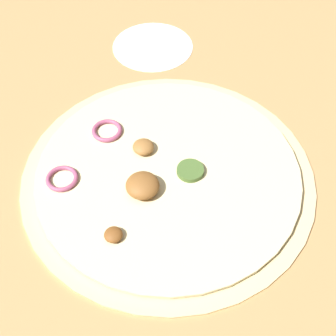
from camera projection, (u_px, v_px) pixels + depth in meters
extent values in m
plane|color=tan|center=(168.00, 176.00, 0.56)|extent=(3.00, 3.00, 0.00)
cylinder|color=beige|center=(168.00, 175.00, 0.56)|extent=(0.35, 0.35, 0.01)
cylinder|color=beige|center=(168.00, 172.00, 0.56)|extent=(0.32, 0.32, 0.00)
ellipsoid|color=brown|center=(143.00, 185.00, 0.53)|extent=(0.04, 0.04, 0.02)
ellipsoid|color=brown|center=(116.00, 236.00, 0.49)|extent=(0.02, 0.02, 0.01)
cylinder|color=#47662D|center=(190.00, 171.00, 0.55)|extent=(0.03, 0.03, 0.01)
torus|color=#A34C70|center=(107.00, 131.00, 0.59)|extent=(0.04, 0.04, 0.01)
torus|color=#A34C70|center=(62.00, 179.00, 0.54)|extent=(0.04, 0.04, 0.01)
ellipsoid|color=#996633|center=(143.00, 147.00, 0.57)|extent=(0.03, 0.03, 0.01)
cylinder|color=white|center=(153.00, 46.00, 0.72)|extent=(0.12, 0.12, 0.00)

